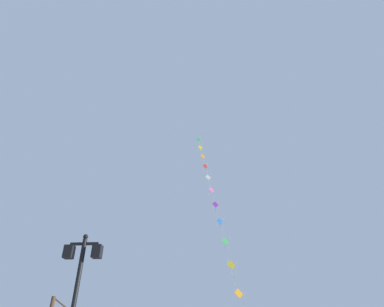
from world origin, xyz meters
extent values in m
sphere|color=black|center=(-3.46, 9.77, 4.68)|extent=(0.16, 0.16, 0.16)
cube|color=black|center=(-3.46, 9.77, 4.45)|extent=(0.90, 0.08, 0.08)
cube|color=black|center=(-3.91, 9.77, 4.20)|extent=(0.28, 0.28, 0.40)
cube|color=beige|center=(-3.91, 9.77, 4.20)|extent=(0.19, 0.19, 0.30)
cube|color=black|center=(-3.00, 9.77, 4.20)|extent=(0.28, 0.28, 0.40)
cube|color=beige|center=(-3.00, 9.77, 4.20)|extent=(0.19, 0.19, 0.30)
cylinder|color=silver|center=(1.83, 18.86, 4.93)|extent=(0.27, 1.07, 1.71)
cylinder|color=silver|center=(1.58, 19.91, 6.63)|extent=(0.27, 1.07, 1.71)
cylinder|color=silver|center=(1.34, 20.96, 8.32)|extent=(0.27, 1.07, 1.71)
cylinder|color=silver|center=(1.09, 22.01, 10.02)|extent=(0.27, 1.07, 1.71)
cylinder|color=silver|center=(0.85, 23.06, 11.71)|extent=(0.27, 1.07, 1.71)
cylinder|color=silver|center=(0.60, 24.11, 13.41)|extent=(0.27, 1.07, 1.71)
cylinder|color=silver|center=(0.36, 25.16, 15.11)|extent=(0.27, 1.07, 1.71)
cylinder|color=silver|center=(0.11, 26.21, 16.80)|extent=(0.27, 1.07, 1.71)
cylinder|color=silver|center=(-0.13, 27.26, 18.50)|extent=(0.27, 1.07, 1.71)
cylinder|color=silver|center=(-0.38, 28.31, 20.19)|extent=(0.27, 1.07, 1.71)
cube|color=orange|center=(1.95, 18.33, 4.08)|extent=(0.47, 0.21, 0.51)
cylinder|color=orange|center=(1.95, 18.33, 3.72)|extent=(0.03, 0.03, 0.32)
cube|color=yellow|center=(1.71, 19.38, 5.78)|extent=(0.51, 0.07, 0.51)
cylinder|color=yellow|center=(1.71, 19.38, 5.39)|extent=(0.02, 0.06, 0.37)
cube|color=green|center=(1.46, 20.43, 7.47)|extent=(0.47, 0.22, 0.51)
cylinder|color=green|center=(1.46, 20.43, 7.08)|extent=(0.04, 0.05, 0.38)
cube|color=blue|center=(1.22, 21.48, 9.17)|extent=(0.48, 0.20, 0.51)
cylinder|color=blue|center=(1.22, 21.48, 8.77)|extent=(0.03, 0.03, 0.38)
cube|color=purple|center=(0.97, 22.53, 10.87)|extent=(0.50, 0.12, 0.51)
cylinder|color=purple|center=(0.97, 22.53, 10.48)|extent=(0.02, 0.04, 0.37)
cube|color=pink|center=(0.73, 23.58, 12.56)|extent=(0.47, 0.22, 0.51)
cylinder|color=pink|center=(0.73, 23.58, 12.16)|extent=(0.03, 0.05, 0.40)
cube|color=white|center=(0.48, 24.63, 14.26)|extent=(0.50, 0.10, 0.51)
cylinder|color=white|center=(0.48, 24.63, 13.92)|extent=(0.02, 0.02, 0.26)
cube|color=red|center=(0.24, 25.68, 15.95)|extent=(0.49, 0.17, 0.51)
cylinder|color=red|center=(0.24, 25.68, 15.58)|extent=(0.02, 0.03, 0.33)
cube|color=orange|center=(-0.01, 26.73, 17.65)|extent=(0.47, 0.20, 0.51)
cylinder|color=orange|center=(-0.01, 26.73, 17.24)|extent=(0.02, 0.03, 0.40)
cube|color=yellow|center=(-0.25, 27.78, 19.34)|extent=(0.49, 0.16, 0.51)
cylinder|color=yellow|center=(-0.25, 27.78, 18.95)|extent=(0.03, 0.04, 0.38)
cube|color=green|center=(-0.50, 28.83, 21.04)|extent=(0.49, 0.16, 0.51)
cylinder|color=green|center=(-0.50, 28.83, 20.69)|extent=(0.03, 0.05, 0.29)
cylinder|color=#4C3826|center=(-7.09, 17.24, 3.48)|extent=(0.91, 0.59, 0.68)
camera|label=1|loc=(0.60, -0.19, 1.64)|focal=29.89mm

